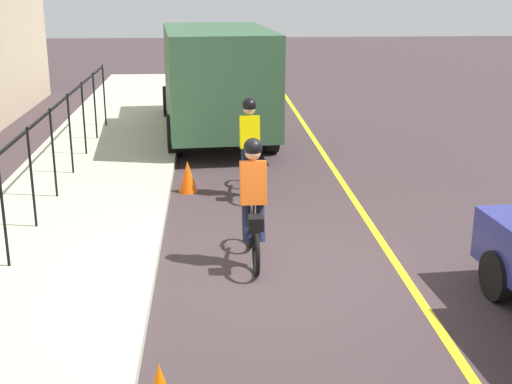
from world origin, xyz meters
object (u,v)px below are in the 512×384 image
at_px(cyclist_follow, 253,202).
at_px(box_truck_background, 215,76).
at_px(cyclist_lead, 250,147).
at_px(traffic_cone_far, 188,177).

xyz_separation_m(cyclist_follow, box_truck_background, (8.32, 0.45, 0.64)).
relative_size(cyclist_lead, box_truck_background, 0.27).
relative_size(cyclist_lead, cyclist_follow, 1.00).
height_order(cyclist_follow, traffic_cone_far, cyclist_follow).
bearing_deg(cyclist_lead, traffic_cone_far, 77.60).
xyz_separation_m(box_truck_background, traffic_cone_far, (-4.79, 0.58, -1.25)).
xyz_separation_m(cyclist_lead, cyclist_follow, (-3.31, 0.14, 0.00)).
distance_m(cyclist_lead, cyclist_follow, 3.31).
xyz_separation_m(cyclist_lead, box_truck_background, (5.01, 0.59, 0.64)).
bearing_deg(cyclist_lead, cyclist_follow, 176.05).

